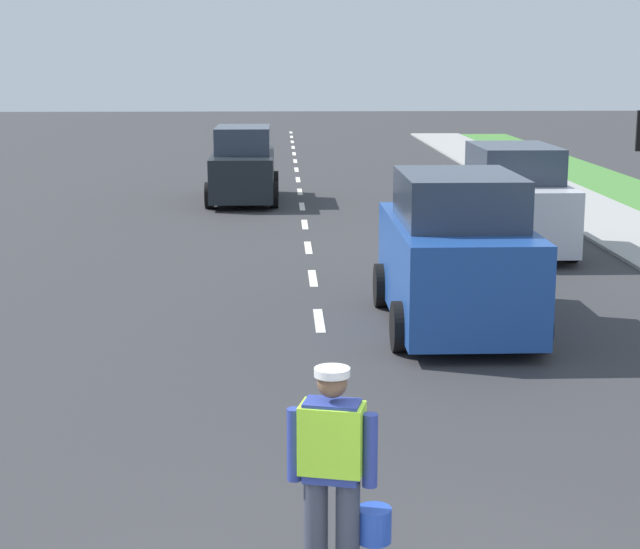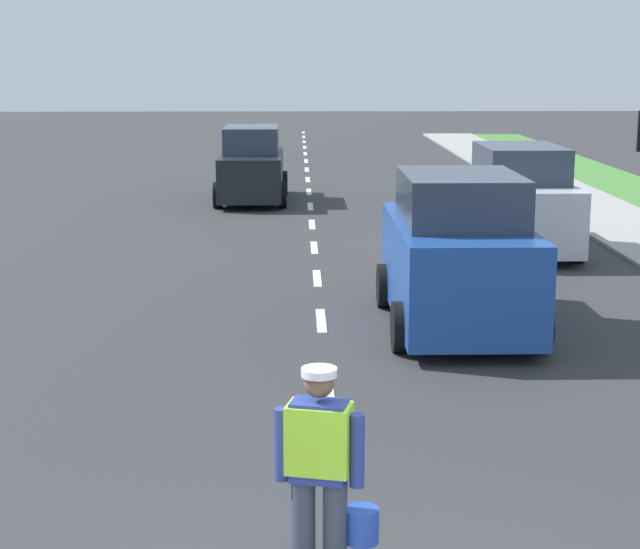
# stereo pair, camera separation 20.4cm
# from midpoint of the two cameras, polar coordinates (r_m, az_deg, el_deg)

# --- Properties ---
(ground_plane) EXTENTS (96.00, 96.00, 0.00)m
(ground_plane) POSITION_cam_midpoint_polar(r_m,az_deg,el_deg) (27.48, -1.22, 3.84)
(ground_plane) COLOR #333335
(lane_center_line) EXTENTS (0.14, 46.40, 0.01)m
(lane_center_line) POSITION_cam_midpoint_polar(r_m,az_deg,el_deg) (31.65, -1.35, 4.91)
(lane_center_line) COLOR silver
(lane_center_line) RESTS_ON ground
(road_worker) EXTENTS (0.77, 0.38, 1.67)m
(road_worker) POSITION_cam_midpoint_polar(r_m,az_deg,el_deg) (7.67, 0.07, -10.44)
(road_worker) COLOR #383D4C
(road_worker) RESTS_ON ground
(car_parked_far) EXTENTS (2.02, 4.25, 2.12)m
(car_parked_far) POSITION_cam_midpoint_polar(r_m,az_deg,el_deg) (21.26, 10.20, 3.97)
(car_parked_far) COLOR silver
(car_parked_far) RESTS_ON ground
(car_oncoming_second) EXTENTS (1.89, 4.20, 2.01)m
(car_oncoming_second) POSITION_cam_midpoint_polar(r_m,az_deg,el_deg) (28.19, -4.45, 5.91)
(car_oncoming_second) COLOR black
(car_oncoming_second) RESTS_ON ground
(car_outgoing_ahead) EXTENTS (2.08, 4.10, 2.24)m
(car_outgoing_ahead) POSITION_cam_midpoint_polar(r_m,az_deg,el_deg) (14.97, 7.08, 1.01)
(car_outgoing_ahead) COLOR #1E4799
(car_outgoing_ahead) RESTS_ON ground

